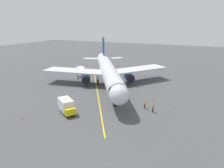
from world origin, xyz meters
name	(u,v)px	position (x,y,z in m)	size (l,w,h in m)	color
ground_plane	(112,87)	(0.00, 0.00, 0.00)	(220.00, 220.00, 0.00)	#4C4C4F
apron_lead_in_line	(98,93)	(1.13, 5.81, 0.01)	(0.24, 40.00, 0.01)	yellow
airplane	(108,71)	(1.27, -0.43, 4.00)	(30.59, 36.19, 11.50)	silver
ground_crew_marshaller	(153,108)	(-13.42, 11.07, 0.89)	(0.47, 0.40, 1.71)	#23232D
ground_crew_wing_walker	(78,77)	(11.93, -2.31, 0.89)	(0.36, 0.46, 1.71)	#23232D
ground_crew_loader	(145,104)	(-11.54, 10.02, 0.89)	(0.44, 0.47, 1.71)	#23232D
box_truck_near_nose	(81,71)	(13.54, -6.59, 1.39)	(4.72, 4.53, 2.62)	white
box_truck_portside	(67,106)	(1.00, 18.03, 1.39)	(4.88, 4.24, 2.62)	yellow
safety_cone_nose_left	(22,119)	(6.28, 23.66, 0.28)	(0.32, 0.32, 0.55)	#F2590F
safety_cone_nose_right	(154,99)	(-12.12, 4.96, 0.28)	(0.32, 0.32, 0.55)	#F2590F
safety_cone_wing_port	(170,104)	(-15.78, 6.20, 0.28)	(0.32, 0.32, 0.55)	#F2590F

